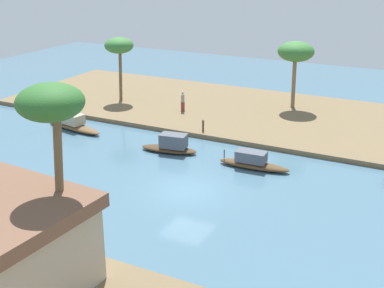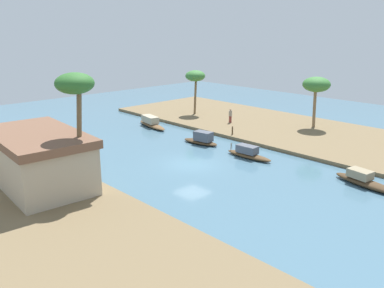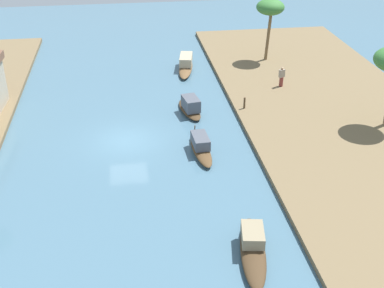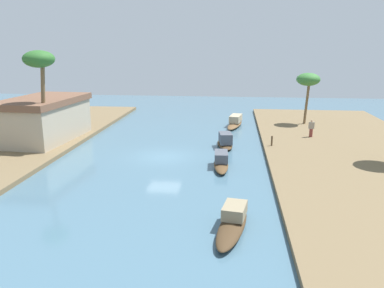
{
  "view_description": "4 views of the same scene",
  "coord_description": "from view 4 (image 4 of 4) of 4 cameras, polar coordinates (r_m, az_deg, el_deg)",
  "views": [
    {
      "loc": [
        -11.84,
        22.82,
        12.25
      ],
      "look_at": [
        1.93,
        -4.41,
        0.92
      ],
      "focal_mm": 48.49,
      "sensor_mm": 36.0,
      "label": 1
    },
    {
      "loc": [
        -22.6,
        21.54,
        10.7
      ],
      "look_at": [
        1.62,
        -1.5,
        1.04
      ],
      "focal_mm": 38.06,
      "sensor_mm": 36.0,
      "label": 2
    },
    {
      "loc": [
        -28.98,
        -0.16,
        15.66
      ],
      "look_at": [
        -1.96,
        -4.0,
        0.52
      ],
      "focal_mm": 47.29,
      "sensor_mm": 36.0,
      "label": 3
    },
    {
      "loc": [
        -28.42,
        -5.32,
        8.35
      ],
      "look_at": [
        0.39,
        -2.17,
        0.98
      ],
      "focal_mm": 36.21,
      "sensor_mm": 36.0,
      "label": 4
    }
  ],
  "objects": [
    {
      "name": "riverside_building",
      "position": [
        36.2,
        -20.98,
        3.52
      ],
      "size": [
        9.26,
        5.67,
        3.69
      ],
      "rotation": [
        0.0,
        0.0,
        -0.07
      ],
      "color": "tan",
      "rests_on": "riverbank_right"
    },
    {
      "name": "sampan_foreground",
      "position": [
        27.49,
        4.31,
        -2.57
      ],
      "size": [
        4.41,
        1.23,
        1.07
      ],
      "rotation": [
        0.0,
        0.0,
        0.05
      ],
      "color": "brown",
      "rests_on": "river_water"
    },
    {
      "name": "sampan_with_tall_canopy",
      "position": [
        41.55,
        6.38,
        3.22
      ],
      "size": [
        5.51,
        2.12,
        1.17
      ],
      "rotation": [
        0.0,
        0.0,
        -0.19
      ],
      "color": "brown",
      "rests_on": "river_water"
    },
    {
      "name": "riverbank_left",
      "position": [
        31.06,
        23.82,
        -2.27
      ],
      "size": [
        44.82,
        13.92,
        0.32
      ],
      "primitive_type": "cube",
      "color": "brown",
      "rests_on": "ground"
    },
    {
      "name": "river_water",
      "position": [
        30.1,
        -4.19,
        -1.88
      ],
      "size": [
        74.46,
        74.46,
        0.0
      ],
      "primitive_type": "plane",
      "color": "#476B7F",
      "rests_on": "ground"
    },
    {
      "name": "palm_tree_right_tall",
      "position": [
        32.43,
        -21.6,
        11.05
      ],
      "size": [
        2.4,
        2.4,
        7.72
      ],
      "color": "brown",
      "rests_on": "riverbank_right"
    },
    {
      "name": "mooring_post",
      "position": [
        32.61,
        11.68,
        0.46
      ],
      "size": [
        0.14,
        0.14,
        0.82
      ],
      "primitive_type": "cylinder",
      "color": "#4C3823",
      "rests_on": "riverbank_left"
    },
    {
      "name": "person_by_mooring",
      "position": [
        36.6,
        17.16,
        2.18
      ],
      "size": [
        0.42,
        0.52,
        1.58
      ],
      "rotation": [
        0.0,
        0.0,
        2.01
      ],
      "color": "brown",
      "rests_on": "riverbank_left"
    },
    {
      "name": "sampan_upstream_small",
      "position": [
        18.49,
        6.03,
        -11.36
      ],
      "size": [
        5.06,
        1.95,
        1.07
      ],
      "rotation": [
        0.0,
        0.0,
        -0.17
      ],
      "color": "#47331E",
      "rests_on": "river_water"
    },
    {
      "name": "sampan_with_red_awning",
      "position": [
        32.96,
        4.9,
        0.39
      ],
      "size": [
        3.89,
        1.76,
        1.24
      ],
      "rotation": [
        0.0,
        0.0,
        0.16
      ],
      "color": "#47331E",
      "rests_on": "river_water"
    },
    {
      "name": "palm_tree_left_far",
      "position": [
        42.25,
        16.75,
        8.98
      ],
      "size": [
        2.41,
        2.41,
        5.33
      ],
      "color": "brown",
      "rests_on": "riverbank_left"
    }
  ]
}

